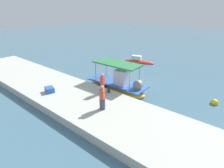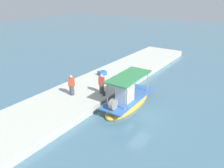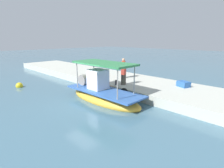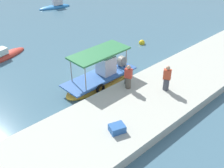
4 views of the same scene
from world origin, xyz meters
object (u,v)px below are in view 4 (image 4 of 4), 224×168
object	(u,v)px
moored_boat_near	(4,56)
moored_boat_mid	(55,6)
main_fishing_boat	(101,78)
fisherman_near_bollard	(128,78)
cargo_crate	(117,128)
fisherman_by_crate	(167,79)
marker_buoy	(142,43)
mooring_bollard	(126,81)

from	to	relation	value
moored_boat_near	moored_boat_mid	bearing A→B (deg)	40.44
main_fishing_boat	fisherman_near_bollard	world-z (taller)	main_fishing_boat
cargo_crate	moored_boat_mid	size ratio (longest dim) A/B	0.18
moored_boat_mid	fisherman_by_crate	bearing A→B (deg)	-104.93
moored_boat_near	main_fishing_boat	bearing A→B (deg)	-69.73
main_fishing_boat	cargo_crate	world-z (taller)	main_fishing_boat
fisherman_near_bollard	moored_boat_near	world-z (taller)	fisherman_near_bollard
main_fishing_boat	fisherman_by_crate	bearing A→B (deg)	-64.42
marker_buoy	moored_boat_near	world-z (taller)	moored_boat_near
main_fishing_boat	mooring_bollard	size ratio (longest dim) A/B	16.29
moored_boat_mid	marker_buoy	bearing A→B (deg)	-91.88
fisherman_near_bollard	mooring_bollard	bearing A→B (deg)	57.57
main_fishing_boat	fisherman_near_bollard	distance (m)	2.54
moored_boat_mid	moored_boat_near	bearing A→B (deg)	-139.56
marker_buoy	moored_boat_near	size ratio (longest dim) A/B	0.13
mooring_bollard	moored_boat_mid	distance (m)	21.71
mooring_bollard	cargo_crate	world-z (taller)	cargo_crate
fisherman_near_bollard	moored_boat_mid	bearing A→B (deg)	69.71
mooring_bollard	marker_buoy	bearing A→B (deg)	34.26
main_fishing_boat	cargo_crate	distance (m)	5.88
cargo_crate	marker_buoy	distance (m)	13.21
fisherman_by_crate	marker_buoy	distance (m)	8.99
mooring_bollard	main_fishing_boat	bearing A→B (deg)	107.84
mooring_bollard	marker_buoy	distance (m)	8.39
mooring_bollard	fisherman_near_bollard	bearing A→B (deg)	-122.43
fisherman_by_crate	cargo_crate	distance (m)	5.25
mooring_bollard	moored_boat_near	xyz separation A→B (m)	(-3.88, 10.76, -0.65)
marker_buoy	main_fishing_boat	bearing A→B (deg)	-159.60
fisherman_by_crate	moored_boat_mid	distance (m)	23.48
main_fishing_boat	mooring_bollard	xyz separation A→B (m)	(0.61, -1.91, 0.32)
marker_buoy	moored_boat_mid	size ratio (longest dim) A/B	0.13
fisherman_by_crate	fisherman_near_bollard	bearing A→B (deg)	132.54
main_fishing_boat	moored_boat_mid	bearing A→B (deg)	66.50
main_fishing_boat	marker_buoy	xyz separation A→B (m)	(7.52, 2.80, -0.35)
main_fishing_boat	cargo_crate	size ratio (longest dim) A/B	7.43
mooring_bollard	marker_buoy	world-z (taller)	mooring_bollard
fisherman_near_bollard	moored_boat_near	size ratio (longest dim) A/B	0.39
fisherman_by_crate	moored_boat_mid	bearing A→B (deg)	75.07
cargo_crate	mooring_bollard	bearing A→B (deg)	38.87
main_fishing_boat	mooring_bollard	distance (m)	2.03
fisherman_near_bollard	cargo_crate	bearing A→B (deg)	-143.37
cargo_crate	marker_buoy	size ratio (longest dim) A/B	1.39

